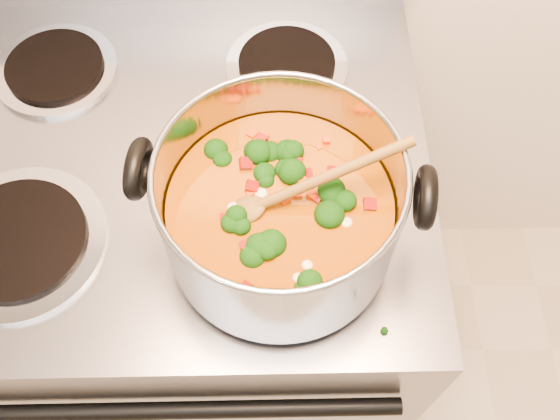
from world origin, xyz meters
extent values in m
cube|color=gray|center=(0.03, 1.16, 0.46)|extent=(0.77, 0.67, 0.92)
cylinder|color=black|center=(0.03, 0.81, 0.80)|extent=(0.65, 0.02, 0.02)
cylinder|color=#A5A5AD|center=(-0.15, 1.01, 0.92)|extent=(0.23, 0.23, 0.01)
cylinder|color=black|center=(-0.15, 1.01, 0.93)|extent=(0.18, 0.18, 0.01)
cylinder|color=#A5A5AD|center=(0.21, 1.01, 0.92)|extent=(0.23, 0.23, 0.01)
cylinder|color=black|center=(0.21, 1.01, 0.93)|extent=(0.18, 0.18, 0.01)
cylinder|color=#A5A5AD|center=(-0.15, 1.31, 0.92)|extent=(0.19, 0.19, 0.01)
cylinder|color=black|center=(-0.15, 1.31, 0.93)|extent=(0.15, 0.15, 0.01)
cylinder|color=#A5A5AD|center=(0.21, 1.31, 0.92)|extent=(0.19, 0.19, 0.01)
cylinder|color=black|center=(0.21, 1.31, 0.93)|extent=(0.15, 0.15, 0.01)
cylinder|color=#A4A4AC|center=(0.19, 1.00, 1.02)|extent=(0.29, 0.29, 0.16)
torus|color=#A4A4AC|center=(0.19, 1.00, 1.09)|extent=(0.29, 0.29, 0.01)
cylinder|color=#854A0C|center=(0.19, 1.00, 0.98)|extent=(0.27, 0.27, 0.09)
torus|color=black|center=(0.03, 1.02, 1.07)|extent=(0.03, 0.08, 0.08)
torus|color=black|center=(0.35, 0.98, 1.07)|extent=(0.03, 0.08, 0.08)
ellipsoid|color=black|center=(0.12, 1.05, 1.03)|extent=(0.04, 0.04, 0.03)
ellipsoid|color=black|center=(0.21, 0.90, 1.03)|extent=(0.04, 0.04, 0.03)
ellipsoid|color=black|center=(0.29, 1.04, 1.03)|extent=(0.04, 0.04, 0.03)
ellipsoid|color=black|center=(0.19, 1.08, 1.03)|extent=(0.04, 0.04, 0.03)
ellipsoid|color=black|center=(0.26, 1.09, 1.03)|extent=(0.04, 0.04, 0.03)
ellipsoid|color=black|center=(0.22, 1.09, 1.03)|extent=(0.04, 0.04, 0.03)
ellipsoid|color=black|center=(0.19, 0.96, 1.03)|extent=(0.04, 0.04, 0.03)
ellipsoid|color=black|center=(0.21, 1.11, 1.03)|extent=(0.04, 0.04, 0.03)
ellipsoid|color=black|center=(0.21, 1.02, 1.03)|extent=(0.04, 0.04, 0.03)
ellipsoid|color=black|center=(0.25, 0.98, 1.03)|extent=(0.04, 0.04, 0.03)
ellipsoid|color=black|center=(0.25, 0.94, 1.03)|extent=(0.04, 0.04, 0.03)
ellipsoid|color=maroon|center=(0.17, 1.11, 1.03)|extent=(0.01, 0.01, 0.01)
ellipsoid|color=maroon|center=(0.18, 0.89, 1.03)|extent=(0.01, 0.01, 0.01)
ellipsoid|color=maroon|center=(0.08, 0.99, 1.03)|extent=(0.01, 0.01, 0.01)
ellipsoid|color=maroon|center=(0.11, 0.92, 1.03)|extent=(0.01, 0.01, 0.01)
ellipsoid|color=maroon|center=(0.22, 1.01, 1.03)|extent=(0.01, 0.01, 0.01)
ellipsoid|color=maroon|center=(0.22, 1.06, 1.03)|extent=(0.01, 0.01, 0.01)
ellipsoid|color=maroon|center=(0.15, 0.89, 1.03)|extent=(0.01, 0.01, 0.01)
ellipsoid|color=maroon|center=(0.22, 1.04, 1.03)|extent=(0.01, 0.01, 0.01)
ellipsoid|color=maroon|center=(0.07, 0.98, 1.03)|extent=(0.01, 0.01, 0.01)
ellipsoid|color=maroon|center=(0.29, 0.93, 1.03)|extent=(0.01, 0.01, 0.01)
ellipsoid|color=maroon|center=(0.24, 0.93, 1.03)|extent=(0.01, 0.01, 0.01)
ellipsoid|color=maroon|center=(0.15, 1.02, 1.03)|extent=(0.01, 0.01, 0.01)
ellipsoid|color=#CF3D0B|center=(0.11, 1.00, 1.03)|extent=(0.01, 0.01, 0.01)
ellipsoid|color=#CF3D0B|center=(0.11, 1.02, 1.03)|extent=(0.01, 0.01, 0.01)
ellipsoid|color=#CF3D0B|center=(0.12, 1.08, 1.03)|extent=(0.01, 0.01, 0.01)
ellipsoid|color=#CF3D0B|center=(0.11, 0.92, 1.03)|extent=(0.01, 0.01, 0.01)
ellipsoid|color=#CF3D0B|center=(0.12, 1.08, 1.03)|extent=(0.01, 0.01, 0.01)
ellipsoid|color=#CF3D0B|center=(0.20, 0.89, 1.03)|extent=(0.01, 0.01, 0.01)
ellipsoid|color=#CF3D0B|center=(0.18, 0.99, 1.03)|extent=(0.01, 0.01, 0.01)
ellipsoid|color=#CF3D0B|center=(0.19, 1.07, 1.03)|extent=(0.01, 0.01, 0.01)
ellipsoid|color=#CF3D0B|center=(0.22, 0.95, 1.03)|extent=(0.01, 0.01, 0.01)
ellipsoid|color=#CF3D0B|center=(0.22, 1.09, 1.03)|extent=(0.01, 0.01, 0.01)
ellipsoid|color=#CF3D0B|center=(0.17, 0.92, 1.03)|extent=(0.01, 0.01, 0.01)
ellipsoid|color=#CF3D0B|center=(0.17, 0.95, 1.03)|extent=(0.01, 0.01, 0.01)
ellipsoid|color=beige|center=(0.15, 0.95, 1.03)|extent=(0.02, 0.02, 0.01)
ellipsoid|color=beige|center=(0.26, 1.08, 1.03)|extent=(0.02, 0.02, 0.01)
ellipsoid|color=beige|center=(0.08, 0.98, 1.03)|extent=(0.02, 0.02, 0.01)
ellipsoid|color=beige|center=(0.16, 1.10, 1.03)|extent=(0.02, 0.02, 0.01)
ellipsoid|color=beige|center=(0.25, 0.95, 1.03)|extent=(0.02, 0.02, 0.01)
ellipsoid|color=brown|center=(0.15, 0.99, 1.02)|extent=(0.07, 0.05, 0.04)
cylinder|color=brown|center=(0.25, 1.01, 1.06)|extent=(0.20, 0.06, 0.09)
ellipsoid|color=black|center=(0.17, 0.85, 0.92)|extent=(0.01, 0.01, 0.01)
ellipsoid|color=black|center=(0.09, 1.22, 0.92)|extent=(0.01, 0.01, 0.01)
ellipsoid|color=black|center=(0.39, 1.04, 0.92)|extent=(0.01, 0.01, 0.01)
camera|label=1|loc=(0.19, 0.63, 1.67)|focal=40.00mm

